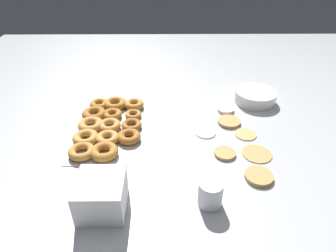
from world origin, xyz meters
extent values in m
plane|color=#B2B5BA|center=(0.00, 0.00, 0.00)|extent=(3.00, 3.00, 0.00)
cylinder|color=tan|center=(0.11, 0.09, 0.01)|extent=(0.09, 0.09, 0.01)
cylinder|color=tan|center=(-0.03, 0.21, 0.00)|extent=(0.09, 0.09, 0.01)
cylinder|color=silver|center=(-0.23, 0.15, 0.01)|extent=(0.08, 0.08, 0.01)
cylinder|color=tan|center=(0.24, 0.19, 0.01)|extent=(0.10, 0.10, 0.02)
cylinder|color=tan|center=(-0.12, 0.15, 0.01)|extent=(0.10, 0.10, 0.01)
cylinder|color=silver|center=(-0.04, 0.03, 0.00)|extent=(0.09, 0.09, 0.01)
cylinder|color=tan|center=(0.11, 0.22, 0.00)|extent=(0.12, 0.12, 0.01)
cube|color=silver|center=(-0.07, -0.39, 0.00)|extent=(0.50, 0.29, 0.01)
torus|color=#B7752D|center=(-0.26, -0.47, 0.02)|extent=(0.09, 0.09, 0.03)
torus|color=#AD6B28|center=(-0.17, -0.48, 0.02)|extent=(0.11, 0.11, 0.04)
torus|color=#D19347|center=(-0.07, -0.47, 0.02)|extent=(0.11, 0.11, 0.04)
torus|color=#D19347|center=(0.02, -0.48, 0.02)|extent=(0.11, 0.11, 0.03)
torus|color=#C68438|center=(0.11, -0.47, 0.02)|extent=(0.11, 0.11, 0.03)
torus|color=#B7752D|center=(-0.26, -0.39, 0.02)|extent=(0.11, 0.11, 0.04)
torus|color=#B7752D|center=(-0.17, -0.39, 0.02)|extent=(0.09, 0.09, 0.03)
torus|color=#D19347|center=(-0.07, -0.39, 0.02)|extent=(0.10, 0.10, 0.03)
torus|color=#D19347|center=(0.02, -0.38, 0.02)|extent=(0.10, 0.10, 0.03)
torus|color=#B7752D|center=(0.12, -0.38, 0.02)|extent=(0.11, 0.11, 0.03)
torus|color=#C68438|center=(-0.26, -0.30, 0.02)|extent=(0.10, 0.10, 0.03)
torus|color=#C68438|center=(-0.17, -0.30, 0.02)|extent=(0.08, 0.08, 0.02)
torus|color=#AD6B28|center=(-0.08, -0.29, 0.02)|extent=(0.09, 0.09, 0.03)
torus|color=#AD6B28|center=(0.02, -0.30, 0.02)|extent=(0.10, 0.10, 0.03)
cylinder|color=white|center=(-0.32, 0.32, 0.03)|extent=(0.21, 0.21, 0.06)
cube|color=white|center=(0.38, -0.34, 0.01)|extent=(0.16, 0.15, 0.02)
cube|color=white|center=(0.38, -0.34, 0.03)|extent=(0.16, 0.15, 0.02)
cube|color=white|center=(0.38, -0.34, 0.05)|extent=(0.16, 0.15, 0.02)
cube|color=white|center=(0.38, -0.34, 0.07)|extent=(0.16, 0.15, 0.02)
cube|color=white|center=(0.38, -0.34, 0.09)|extent=(0.16, 0.15, 0.02)
cube|color=white|center=(0.38, -0.34, 0.11)|extent=(0.16, 0.15, 0.02)
cylinder|color=white|center=(0.36, 0.00, 0.04)|extent=(0.08, 0.08, 0.09)
camera|label=1|loc=(1.04, -0.14, 0.75)|focal=32.00mm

